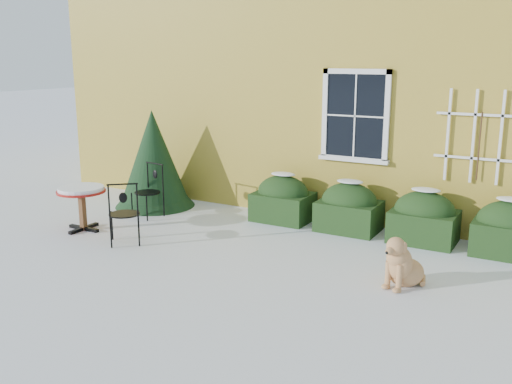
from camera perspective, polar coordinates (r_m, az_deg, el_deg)
The scene contains 8 objects.
ground at distance 8.48m, azimuth -3.35°, elevation -7.30°, with size 80.00×80.00×0.00m, color white.
house at distance 14.32m, azimuth 12.26°, elevation 13.99°, with size 12.40×8.40×6.40m.
hedge_row at distance 9.93m, azimuth 12.80°, elevation -2.08°, with size 4.95×0.80×0.91m.
evergreen_shrub at distance 11.75m, azimuth -10.18°, elevation 2.37°, with size 1.62×1.62×1.96m.
bistro_table at distance 10.41m, azimuth -17.07°, elevation -0.21°, with size 0.84×0.84×0.78m.
patio_chair_near at distance 9.49m, azimuth -13.05°, elevation -2.04°, with size 0.65×0.65×1.05m.
patio_chair_far at distance 11.05m, azimuth -10.65°, elevation 0.16°, with size 0.52×0.51×1.02m.
dog at distance 7.85m, azimuth 14.35°, elevation -7.12°, with size 0.60×0.79×0.74m.
Camera 1 is at (4.33, -6.65, 2.99)m, focal length 40.00 mm.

